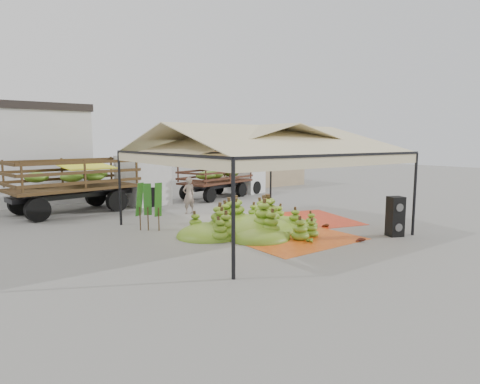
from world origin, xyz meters
TOP-DOWN VIEW (x-y plane):
  - ground at (0.00, 0.00)m, footprint 90.00×90.00m
  - canopy_tent at (0.00, 0.00)m, footprint 8.10×8.10m
  - building_tan at (10.00, 13.00)m, footprint 6.30×5.30m
  - tarp_left at (0.20, -1.57)m, footprint 4.13×3.93m
  - tarp_right at (2.93, 0.36)m, footprint 4.58×4.71m
  - banana_heap at (-0.43, -0.11)m, footprint 7.01×6.40m
  - hand_yellow_a at (1.06, -1.41)m, footprint 0.50×0.43m
  - hand_yellow_b at (-1.15, -1.42)m, footprint 0.61×0.60m
  - hand_red_a at (2.35, -1.25)m, footprint 0.46×0.38m
  - hand_red_b at (1.55, -3.58)m, footprint 0.55×0.53m
  - hand_green at (0.07, -2.55)m, footprint 0.59×0.54m
  - hanging_bunches at (2.41, 1.04)m, footprint 1.74×0.24m
  - speaker_stack at (3.33, -3.70)m, footprint 0.65×0.61m
  - banana_leaves at (-3.47, 2.48)m, footprint 0.96×1.36m
  - vendor at (-0.50, 4.64)m, footprint 0.64×0.43m
  - truck_left at (-3.52, 8.33)m, footprint 7.96×3.77m
  - truck_right at (4.42, 8.70)m, footprint 6.54×3.84m

SIDE VIEW (x-z plane):
  - ground at x=0.00m, z-range 0.00..0.00m
  - banana_leaves at x=-3.47m, z-range -1.85..1.85m
  - tarp_right at x=2.93m, z-range 0.00..0.01m
  - tarp_left at x=0.20m, z-range 0.00..0.01m
  - hand_red_b at x=1.55m, z-range 0.00..0.19m
  - hand_red_a at x=2.35m, z-range 0.00..0.20m
  - hand_yellow_a at x=1.06m, z-range 0.00..0.21m
  - hand_yellow_b at x=-1.15m, z-range 0.00..0.22m
  - hand_green at x=0.07m, z-range 0.00..0.22m
  - banana_heap at x=-0.43m, z-range 0.00..1.23m
  - speaker_stack at x=3.33m, z-range 0.00..1.44m
  - vendor at x=-0.50m, z-range 0.00..1.73m
  - truck_right at x=4.42m, z-range 0.25..2.37m
  - truck_left at x=-3.52m, z-range 0.31..2.93m
  - building_tan at x=10.00m, z-range 0.02..4.12m
  - hanging_bunches at x=2.41m, z-range 2.52..2.72m
  - canopy_tent at x=0.00m, z-range 1.30..5.30m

